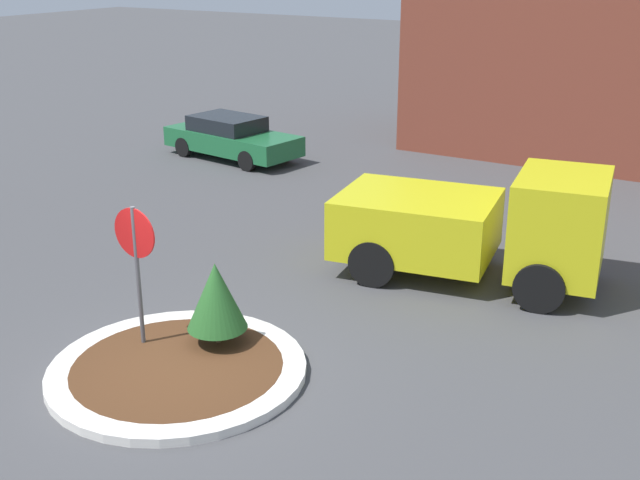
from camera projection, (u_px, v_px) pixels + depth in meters
name	position (u px, v px, depth m)	size (l,w,h in m)	color
ground_plane	(178.00, 373.00, 12.39)	(120.00, 120.00, 0.00)	#474749
traffic_island	(178.00, 369.00, 12.37)	(3.98, 3.98, 0.14)	silver
stop_sign	(136.00, 251.00, 12.53)	(0.81, 0.07, 2.46)	#4C4C51
island_shrub	(216.00, 296.00, 12.78)	(0.98, 0.98, 1.39)	brown
utility_truck	(477.00, 225.00, 15.58)	(5.39, 3.10, 2.27)	gold
parked_sedan_green	(231.00, 137.00, 24.87)	(4.65, 2.33, 1.31)	#1E6638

